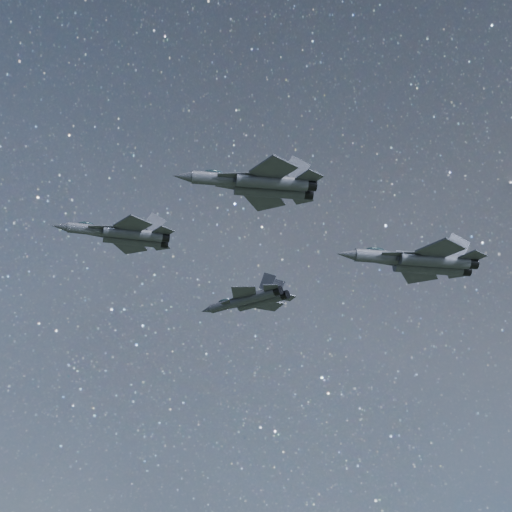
# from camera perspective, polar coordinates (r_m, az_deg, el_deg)

# --- Properties ---
(jet_lead) EXTENTS (15.10, 9.97, 3.86)m
(jet_lead) POSITION_cam_1_polar(r_m,az_deg,el_deg) (91.31, -10.58, 1.72)
(jet_lead) COLOR #343641
(jet_left) EXTENTS (15.32, 10.03, 3.95)m
(jet_left) POSITION_cam_1_polar(r_m,az_deg,el_deg) (103.37, -0.48, -3.53)
(jet_left) COLOR #343641
(jet_right) EXTENTS (15.66, 10.53, 3.96)m
(jet_right) POSITION_cam_1_polar(r_m,az_deg,el_deg) (74.77, 0.24, 5.81)
(jet_right) COLOR #343641
(jet_slot) EXTENTS (18.89, 12.65, 4.78)m
(jet_slot) POSITION_cam_1_polar(r_m,az_deg,el_deg) (92.78, 12.98, -0.40)
(jet_slot) COLOR #343641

